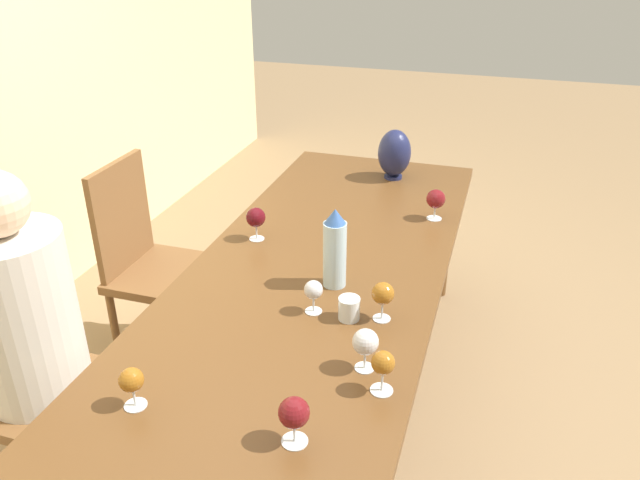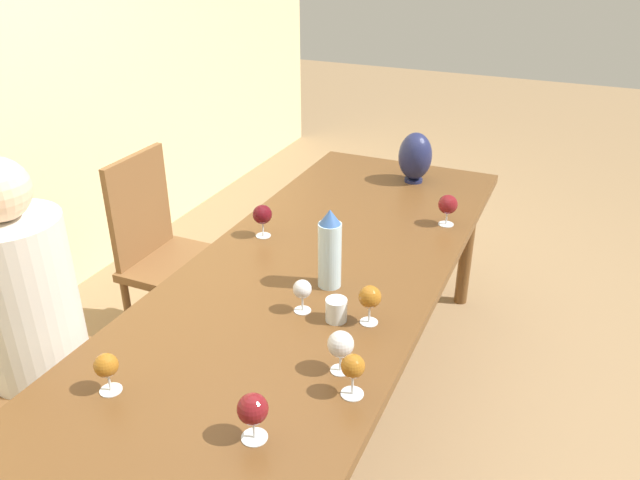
{
  "view_description": "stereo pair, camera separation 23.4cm",
  "coord_description": "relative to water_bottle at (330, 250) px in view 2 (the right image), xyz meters",
  "views": [
    {
      "loc": [
        -1.95,
        -0.62,
        1.9
      ],
      "look_at": [
        0.04,
        0.0,
        0.84
      ],
      "focal_mm": 35.0,
      "sensor_mm": 36.0,
      "label": 1
    },
    {
      "loc": [
        -1.87,
        -0.84,
        1.9
      ],
      "look_at": [
        0.04,
        0.0,
        0.84
      ],
      "focal_mm": 35.0,
      "sensor_mm": 36.0,
      "label": 2
    }
  ],
  "objects": [
    {
      "name": "ground_plane",
      "position": [
        0.1,
        0.1,
        -0.88
      ],
      "size": [
        14.0,
        14.0,
        0.0
      ],
      "primitive_type": "plane",
      "color": "#937551"
    },
    {
      "name": "dining_table",
      "position": [
        0.1,
        0.1,
        -0.21
      ],
      "size": [
        2.51,
        0.94,
        0.74
      ],
      "color": "brown",
      "rests_on": "ground_plane"
    },
    {
      "name": "water_bottle",
      "position": [
        0.0,
        0.0,
        0.0
      ],
      "size": [
        0.08,
        0.08,
        0.3
      ],
      "color": "silver",
      "rests_on": "dining_table"
    },
    {
      "name": "water_tumbler",
      "position": [
        -0.19,
        -0.11,
        -0.11
      ],
      "size": [
        0.07,
        0.07,
        0.08
      ],
      "color": "silver",
      "rests_on": "dining_table"
    },
    {
      "name": "vase",
      "position": [
        1.09,
        0.0,
        -0.01
      ],
      "size": [
        0.17,
        0.17,
        0.25
      ],
      "color": "#1E234C",
      "rests_on": "dining_table"
    },
    {
      "name": "wine_glass_0",
      "position": [
        0.66,
        -0.27,
        -0.05
      ],
      "size": [
        0.08,
        0.08,
        0.14
      ],
      "color": "silver",
      "rests_on": "dining_table"
    },
    {
      "name": "wine_glass_1",
      "position": [
        -0.16,
        -0.21,
        -0.05
      ],
      "size": [
        0.07,
        0.07,
        0.14
      ],
      "color": "silver",
      "rests_on": "dining_table"
    },
    {
      "name": "wine_glass_2",
      "position": [
        -0.51,
        -0.28,
        -0.05
      ],
      "size": [
        0.07,
        0.07,
        0.13
      ],
      "color": "silver",
      "rests_on": "dining_table"
    },
    {
      "name": "wine_glass_3",
      "position": [
        0.25,
        0.4,
        -0.05
      ],
      "size": [
        0.08,
        0.08,
        0.14
      ],
      "color": "silver",
      "rests_on": "dining_table"
    },
    {
      "name": "wine_glass_4",
      "position": [
        -0.19,
        0.02,
        -0.06
      ],
      "size": [
        0.06,
        0.06,
        0.12
      ],
      "color": "silver",
      "rests_on": "dining_table"
    },
    {
      "name": "wine_glass_5",
      "position": [
        -0.76,
        -0.12,
        -0.05
      ],
      "size": [
        0.08,
        0.08,
        0.14
      ],
      "color": "silver",
      "rests_on": "dining_table"
    },
    {
      "name": "wine_glass_6",
      "position": [
        -0.77,
        0.34,
        -0.06
      ],
      "size": [
        0.07,
        0.07,
        0.12
      ],
      "color": "silver",
      "rests_on": "dining_table"
    },
    {
      "name": "wine_glass_7",
      "position": [
        -0.43,
        -0.22,
        -0.05
      ],
      "size": [
        0.08,
        0.08,
        0.13
      ],
      "color": "silver",
      "rests_on": "dining_table"
    },
    {
      "name": "chair_near",
      "position": [
        -0.55,
        0.96,
        -0.36
      ],
      "size": [
        0.44,
        0.44,
        0.98
      ],
      "color": "brown",
      "rests_on": "ground_plane"
    },
    {
      "name": "chair_far",
      "position": [
        0.3,
        0.96,
        -0.36
      ],
      "size": [
        0.44,
        0.44,
        0.98
      ],
      "color": "brown",
      "rests_on": "ground_plane"
    },
    {
      "name": "person_near",
      "position": [
        -0.55,
        0.87,
        -0.2
      ],
      "size": [
        0.34,
        0.34,
        1.27
      ],
      "color": "#2D2D38",
      "rests_on": "ground_plane"
    }
  ]
}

